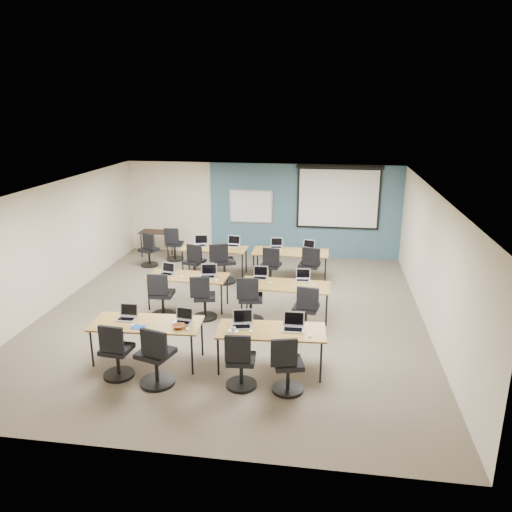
% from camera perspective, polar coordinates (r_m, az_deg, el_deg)
% --- Properties ---
extents(floor, '(8.00, 9.00, 0.02)m').
position_cam_1_polar(floor, '(10.79, -2.68, -6.65)').
color(floor, '#6B6354').
rests_on(floor, ground).
extents(ceiling, '(8.00, 9.00, 0.02)m').
position_cam_1_polar(ceiling, '(10.02, -2.89, 7.63)').
color(ceiling, white).
rests_on(ceiling, ground).
extents(wall_back, '(8.00, 0.04, 2.70)m').
position_cam_1_polar(wall_back, '(14.63, 0.63, 5.30)').
color(wall_back, beige).
rests_on(wall_back, ground).
extents(wall_front, '(8.00, 0.04, 2.70)m').
position_cam_1_polar(wall_front, '(6.30, -10.86, -11.64)').
color(wall_front, beige).
rests_on(wall_front, ground).
extents(wall_left, '(0.04, 9.00, 2.70)m').
position_cam_1_polar(wall_left, '(11.75, -22.29, 1.04)').
color(wall_left, beige).
rests_on(wall_left, ground).
extents(wall_right, '(0.04, 9.00, 2.70)m').
position_cam_1_polar(wall_right, '(10.35, 19.52, -0.74)').
color(wall_right, beige).
rests_on(wall_right, ground).
extents(blue_accent_panel, '(5.50, 0.04, 2.70)m').
position_cam_1_polar(blue_accent_panel, '(14.49, 5.54, 5.11)').
color(blue_accent_panel, '#3D5977').
rests_on(blue_accent_panel, wall_back).
extents(whiteboard, '(1.28, 0.03, 0.98)m').
position_cam_1_polar(whiteboard, '(14.58, -0.58, 5.66)').
color(whiteboard, '#B8BEC3').
rests_on(whiteboard, wall_back).
extents(projector_screen, '(2.40, 0.10, 1.82)m').
position_cam_1_polar(projector_screen, '(14.31, 9.41, 6.99)').
color(projector_screen, black).
rests_on(projector_screen, wall_back).
extents(training_table_front_left, '(1.88, 0.78, 0.73)m').
position_cam_1_polar(training_table_front_left, '(8.86, -12.37, -7.70)').
color(training_table_front_left, olive).
rests_on(training_table_front_left, floor).
extents(training_table_front_right, '(1.80, 0.75, 0.73)m').
position_cam_1_polar(training_table_front_right, '(8.41, 1.75, -8.71)').
color(training_table_front_right, olive).
rests_on(training_table_front_right, floor).
extents(training_table_mid_left, '(1.74, 0.72, 0.73)m').
position_cam_1_polar(training_table_mid_left, '(11.01, -7.79, -2.49)').
color(training_table_mid_left, '#A76239').
rests_on(training_table_mid_left, floor).
extents(training_table_mid_right, '(1.86, 0.77, 0.73)m').
position_cam_1_polar(training_table_mid_right, '(10.41, 3.37, -3.49)').
color(training_table_mid_right, brown).
rests_on(training_table_mid_right, floor).
extents(training_table_back_left, '(1.69, 0.70, 0.73)m').
position_cam_1_polar(training_table_back_left, '(13.02, -4.77, 0.72)').
color(training_table_back_left, brown).
rests_on(training_table_back_left, floor).
extents(training_table_back_right, '(1.91, 0.80, 0.73)m').
position_cam_1_polar(training_table_back_right, '(12.70, 3.96, 0.34)').
color(training_table_back_right, brown).
rests_on(training_table_back_right, floor).
extents(laptop_0, '(0.32, 0.28, 0.25)m').
position_cam_1_polar(laptop_0, '(9.06, -14.49, -6.57)').
color(laptop_0, '#B4B4B4').
rests_on(laptop_0, training_table_front_left).
extents(mouse_0, '(0.07, 0.10, 0.03)m').
position_cam_1_polar(mouse_0, '(8.78, -13.96, -7.67)').
color(mouse_0, white).
rests_on(mouse_0, training_table_front_left).
extents(task_chair_0, '(0.51, 0.51, 0.99)m').
position_cam_1_polar(task_chair_0, '(8.59, -15.69, -10.87)').
color(task_chair_0, black).
rests_on(task_chair_0, floor).
extents(laptop_1, '(0.30, 0.26, 0.23)m').
position_cam_1_polar(laptop_1, '(8.74, -8.31, -7.11)').
color(laptop_1, silver).
rests_on(laptop_1, training_table_front_left).
extents(mouse_1, '(0.06, 0.09, 0.03)m').
position_cam_1_polar(mouse_1, '(8.47, -7.83, -8.26)').
color(mouse_1, white).
rests_on(mouse_1, training_table_front_left).
extents(task_chair_1, '(0.58, 0.57, 1.04)m').
position_cam_1_polar(task_chair_1, '(8.22, -11.37, -11.69)').
color(task_chair_1, black).
rests_on(task_chair_1, floor).
extents(laptop_2, '(0.35, 0.29, 0.26)m').
position_cam_1_polar(laptop_2, '(8.50, -1.62, -7.59)').
color(laptop_2, silver).
rests_on(laptop_2, training_table_front_right).
extents(mouse_2, '(0.07, 0.10, 0.03)m').
position_cam_1_polar(mouse_2, '(8.31, -0.63, -8.59)').
color(mouse_2, white).
rests_on(mouse_2, training_table_front_right).
extents(task_chair_2, '(0.50, 0.50, 0.98)m').
position_cam_1_polar(task_chair_2, '(8.02, -1.80, -12.36)').
color(task_chair_2, black).
rests_on(task_chair_2, floor).
extents(laptop_3, '(0.36, 0.30, 0.27)m').
position_cam_1_polar(laptop_3, '(8.42, 4.30, -7.89)').
color(laptop_3, '#B5B5C0').
rests_on(laptop_3, training_table_front_right).
extents(mouse_3, '(0.07, 0.10, 0.03)m').
position_cam_1_polar(mouse_3, '(8.21, 6.20, -9.05)').
color(mouse_3, white).
rests_on(mouse_3, training_table_front_right).
extents(task_chair_3, '(0.50, 0.50, 0.98)m').
position_cam_1_polar(task_chair_3, '(7.91, 3.56, -12.80)').
color(task_chair_3, black).
rests_on(task_chair_3, floor).
extents(laptop_4, '(0.31, 0.26, 0.24)m').
position_cam_1_polar(laptop_4, '(11.16, -10.09, -1.74)').
color(laptop_4, silver).
rests_on(laptop_4, training_table_mid_left).
extents(mouse_4, '(0.07, 0.11, 0.04)m').
position_cam_1_polar(mouse_4, '(10.92, -8.50, -2.35)').
color(mouse_4, white).
rests_on(mouse_4, training_table_mid_left).
extents(task_chair_4, '(0.52, 0.52, 1.00)m').
position_cam_1_polar(task_chair_4, '(10.69, -10.74, -4.80)').
color(task_chair_4, black).
rests_on(task_chair_4, floor).
extents(laptop_5, '(0.35, 0.29, 0.26)m').
position_cam_1_polar(laptop_5, '(10.87, -5.49, -2.03)').
color(laptop_5, silver).
rests_on(laptop_5, training_table_mid_left).
extents(mouse_5, '(0.07, 0.11, 0.04)m').
position_cam_1_polar(mouse_5, '(10.63, -4.54, -2.75)').
color(mouse_5, white).
rests_on(mouse_5, training_table_mid_left).
extents(task_chair_5, '(0.50, 0.50, 0.98)m').
position_cam_1_polar(task_chair_5, '(10.46, -6.00, -5.13)').
color(task_chair_5, black).
rests_on(task_chair_5, floor).
extents(laptop_6, '(0.32, 0.27, 0.24)m').
position_cam_1_polar(laptop_6, '(10.74, 0.48, -2.21)').
color(laptop_6, '#BBBBBD').
rests_on(laptop_6, training_table_mid_right).
extents(mouse_6, '(0.07, 0.11, 0.03)m').
position_cam_1_polar(mouse_6, '(10.46, 1.70, -3.05)').
color(mouse_6, white).
rests_on(mouse_6, training_table_mid_right).
extents(task_chair_6, '(0.55, 0.55, 1.02)m').
position_cam_1_polar(task_chair_6, '(10.23, -0.69, -5.43)').
color(task_chair_6, black).
rests_on(task_chair_6, floor).
extents(laptop_7, '(0.30, 0.26, 0.23)m').
position_cam_1_polar(laptop_7, '(10.65, 5.38, -2.47)').
color(laptop_7, '#B8B8B9').
rests_on(laptop_7, training_table_mid_right).
extents(mouse_7, '(0.07, 0.10, 0.04)m').
position_cam_1_polar(mouse_7, '(10.38, 6.62, -3.32)').
color(mouse_7, white).
rests_on(mouse_7, training_table_mid_right).
extents(task_chair_7, '(0.52, 0.52, 1.00)m').
position_cam_1_polar(task_chair_7, '(9.86, 5.75, -6.49)').
color(task_chair_7, black).
rests_on(task_chair_7, floor).
extents(laptop_8, '(0.36, 0.30, 0.27)m').
position_cam_1_polar(laptop_8, '(13.26, -6.37, 1.49)').
color(laptop_8, silver).
rests_on(laptop_8, training_table_back_left).
extents(mouse_8, '(0.08, 0.10, 0.03)m').
position_cam_1_polar(mouse_8, '(13.06, -6.24, 0.99)').
color(mouse_8, white).
rests_on(mouse_8, training_table_back_left).
extents(task_chair_8, '(0.53, 0.52, 1.00)m').
position_cam_1_polar(task_chair_8, '(12.69, -7.05, -1.08)').
color(task_chair_8, black).
rests_on(task_chair_8, floor).
extents(laptop_9, '(0.34, 0.29, 0.26)m').
position_cam_1_polar(laptop_9, '(13.17, -2.60, 1.46)').
color(laptop_9, silver).
rests_on(laptop_9, training_table_back_left).
extents(mouse_9, '(0.06, 0.10, 0.03)m').
position_cam_1_polar(mouse_9, '(12.94, -2.31, 0.93)').
color(mouse_9, white).
rests_on(mouse_9, training_table_back_left).
extents(task_chair_9, '(0.61, 0.57, 1.05)m').
position_cam_1_polar(task_chair_9, '(12.49, -3.78, -1.16)').
color(task_chair_9, black).
rests_on(task_chair_9, floor).
extents(laptop_10, '(0.31, 0.27, 0.24)m').
position_cam_1_polar(laptop_10, '(13.02, 2.34, 1.26)').
color(laptop_10, '#B5B5C1').
rests_on(laptop_10, training_table_back_right).
extents(mouse_10, '(0.07, 0.10, 0.03)m').
position_cam_1_polar(mouse_10, '(12.70, 2.79, 0.61)').
color(mouse_10, white).
rests_on(mouse_10, training_table_back_right).
extents(task_chair_10, '(0.52, 0.52, 1.00)m').
position_cam_1_polar(task_chair_10, '(12.31, 1.68, -1.53)').
color(task_chair_10, black).
rests_on(task_chair_10, floor).
extents(laptop_11, '(0.31, 0.26, 0.24)m').
position_cam_1_polar(laptop_11, '(12.90, 6.06, 1.01)').
color(laptop_11, '#A9A9B2').
rests_on(laptop_11, training_table_back_right).
extents(mouse_11, '(0.08, 0.10, 0.03)m').
position_cam_1_polar(mouse_11, '(12.73, 6.44, 0.56)').
color(mouse_11, white).
rests_on(mouse_11, training_table_back_right).
extents(task_chair_11, '(0.54, 0.54, 1.01)m').
position_cam_1_polar(task_chair_11, '(12.36, 6.13, -1.51)').
color(task_chair_11, black).
rests_on(task_chair_11, floor).
extents(blue_mousepad, '(0.23, 0.20, 0.01)m').
position_cam_1_polar(blue_mousepad, '(8.70, -13.32, -7.92)').
color(blue_mousepad, '#123E9D').
rests_on(blue_mousepad, training_table_front_left).
extents(snack_bowl, '(0.27, 0.27, 0.05)m').
position_cam_1_polar(snack_bowl, '(8.54, -8.82, -7.96)').
color(snack_bowl, brown).
rests_on(snack_bowl, training_table_front_left).
extents(snack_plate, '(0.22, 0.22, 0.01)m').
position_cam_1_polar(snack_plate, '(8.35, -2.61, -8.52)').
color(snack_plate, white).
rests_on(snack_plate, training_table_front_right).
extents(coffee_cup, '(0.08, 0.08, 0.07)m').
position_cam_1_polar(coffee_cup, '(8.29, -2.60, -8.42)').
color(coffee_cup, silver).
rests_on(coffee_cup, snack_plate).
extents(utility_table, '(0.91, 0.51, 0.75)m').
position_cam_1_polar(utility_table, '(14.89, -11.35, 2.43)').
color(utility_table, black).
rests_on(utility_table, floor).
extents(spare_chair_a, '(0.50, 0.50, 0.98)m').
position_cam_1_polar(spare_chair_a, '(14.44, -9.36, 1.04)').
color(spare_chair_a, black).
rests_on(spare_chair_a, floor).
extents(spare_chair_b, '(0.52, 0.48, 0.97)m').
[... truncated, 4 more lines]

